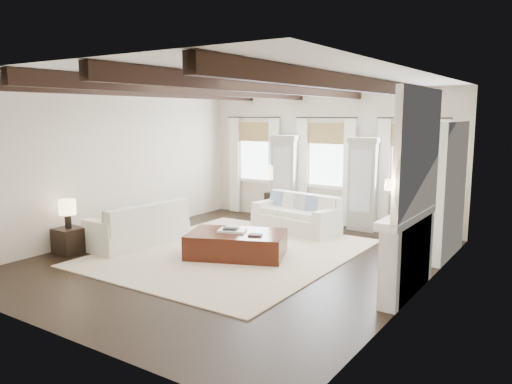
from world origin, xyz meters
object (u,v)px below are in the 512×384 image
Objects in this scene: sofa_left at (140,228)px; sofa_back at (297,217)px; side_table_front at (69,240)px; side_table_back at (276,205)px; ottoman at (237,245)px.

sofa_back is at bearing 54.21° from sofa_left.
side_table_front is at bearing -124.64° from sofa_back.
sofa_back is 4.24× the size of side_table_front.
sofa_left is 3.90m from side_table_back.
side_table_back is (-1.16, 0.96, -0.01)m from sofa_back.
side_table_front is (-0.71, -1.15, -0.11)m from sofa_left.
side_table_back is (1.60, 4.95, 0.09)m from side_table_front.
sofa_left is 3.14× the size of side_table_back.
sofa_left is 1.19× the size of ottoman.
side_table_front is 0.73× the size of side_table_back.
sofa_back is at bearing -39.59° from side_table_back.
sofa_left is 1.36m from side_table_front.
side_table_back reaches higher than ottoman.
ottoman is at bearing -88.67° from sofa_back.
sofa_back reaches higher than ottoman.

